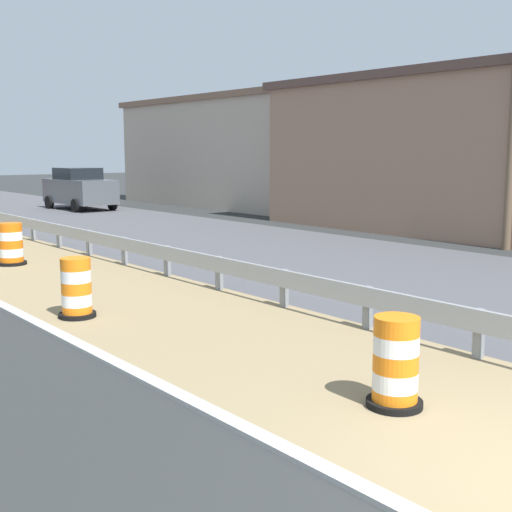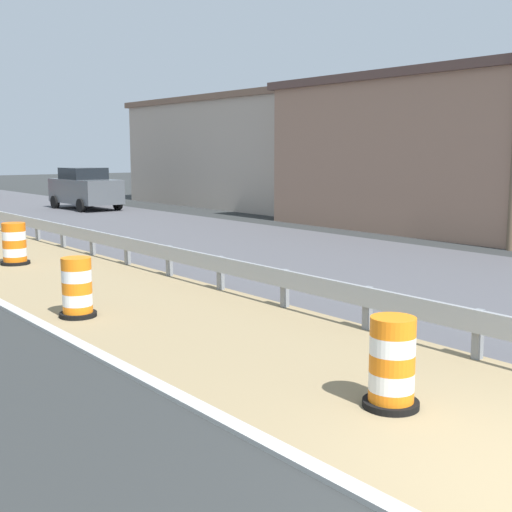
{
  "view_description": "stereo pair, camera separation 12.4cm",
  "coord_description": "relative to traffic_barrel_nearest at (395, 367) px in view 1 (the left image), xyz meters",
  "views": [
    {
      "loc": [
        -5.35,
        -2.33,
        2.83
      ],
      "look_at": [
        1.7,
        6.26,
        1.1
      ],
      "focal_mm": 47.29,
      "sensor_mm": 36.0,
      "label": 1
    },
    {
      "loc": [
        -5.26,
        -2.41,
        2.83
      ],
      "look_at": [
        1.7,
        6.26,
        1.1
      ],
      "focal_mm": 47.29,
      "sensor_mm": 36.0,
      "label": 2
    }
  ],
  "objects": [
    {
      "name": "traffic_barrel_mid",
      "position": [
        0.1,
        12.3,
        0.01
      ],
      "size": [
        0.73,
        0.73,
        1.06
      ],
      "color": "orange",
      "rests_on": "ground"
    },
    {
      "name": "traffic_barrel_nearest",
      "position": [
        0.0,
        0.0,
        0.0
      ],
      "size": [
        0.64,
        0.64,
        1.03
      ],
      "color": "orange",
      "rests_on": "ground"
    },
    {
      "name": "traffic_barrel_close",
      "position": [
        -0.97,
        6.13,
        0.0
      ],
      "size": [
        0.64,
        0.64,
        1.04
      ],
      "color": "orange",
      "rests_on": "ground"
    },
    {
      "name": "guardrail_median",
      "position": [
        2.24,
        0.42,
        0.05
      ],
      "size": [
        0.18,
        58.37,
        0.71
      ],
      "color": "#999EA3",
      "rests_on": "ground"
    },
    {
      "name": "roadside_shop_near",
      "position": [
        15.81,
        9.03,
        2.32
      ],
      "size": [
        7.53,
        15.39,
        5.56
      ],
      "color": "#93705B",
      "rests_on": "ground"
    },
    {
      "name": "car_trailing_near_lane",
      "position": [
        8.59,
        26.61,
        0.56
      ],
      "size": [
        2.28,
        4.38,
        2.04
      ],
      "rotation": [
        0.0,
        0.0,
        -1.53
      ],
      "color": "#4C5156",
      "rests_on": "ground"
    },
    {
      "name": "roadside_shop_far",
      "position": [
        16.85,
        23.79,
        2.35
      ],
      "size": [
        7.08,
        14.8,
        5.6
      ],
      "color": "#AD9E8E",
      "rests_on": "ground"
    }
  ]
}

